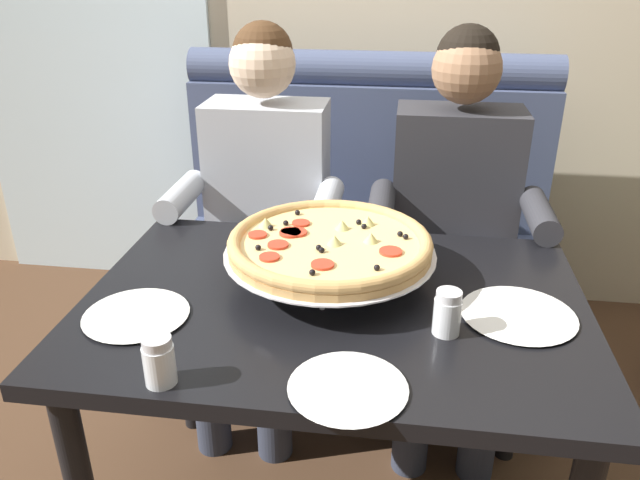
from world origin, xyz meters
name	(u,v)px	position (x,y,z in m)	size (l,w,h in m)	color
booth_bench	(361,258)	(0.00, 0.87, 0.40)	(1.39, 0.78, 1.13)	#424C6B
dining_table	(334,333)	(0.00, 0.00, 0.63)	(1.17, 0.81, 0.73)	black
diner_left	(262,204)	(-0.31, 0.61, 0.71)	(0.54, 0.64, 1.27)	#2D3342
diner_right	(455,214)	(0.31, 0.61, 0.71)	(0.54, 0.64, 1.27)	#2D3342
pizza	(330,245)	(-0.02, 0.09, 0.83)	(0.51, 0.51, 0.13)	silver
shaker_oregano	(159,364)	(-0.28, -0.35, 0.77)	(0.06, 0.06, 0.10)	white
shaker_pepper_flakes	(447,316)	(0.25, -0.11, 0.77)	(0.06, 0.06, 0.10)	white
plate_near_left	(348,385)	(0.06, -0.33, 0.74)	(0.23, 0.23, 0.02)	white
plate_near_right	(519,312)	(0.41, -0.02, 0.74)	(0.25, 0.25, 0.02)	white
plate_far_side	(136,313)	(-0.43, -0.14, 0.74)	(0.23, 0.23, 0.02)	white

